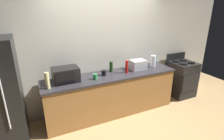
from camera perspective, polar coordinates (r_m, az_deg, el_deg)
ground_plane at (r=3.79m, az=2.69°, el=-16.31°), size 8.00×8.00×0.00m
back_wall at (r=3.89m, az=-2.59°, el=6.71°), size 6.40×0.10×2.70m
counter_run at (r=3.85m, az=0.00°, el=-7.70°), size 2.84×0.64×0.90m
stove_range at (r=4.96m, az=21.41°, el=-2.53°), size 0.60×0.61×1.08m
microwave at (r=3.40m, az=-14.68°, el=-1.45°), size 0.48×0.35×0.27m
toaster_oven at (r=3.99m, az=8.33°, el=1.71°), size 0.34×0.26×0.21m
paper_towel_roll at (r=4.21m, az=13.08°, el=2.76°), size 0.12×0.12×0.27m
bottle_hot_sauce at (r=3.73m, az=4.76°, el=1.07°), size 0.06×0.06×0.27m
bottle_wine at (r=3.79m, az=-0.29°, el=1.09°), size 0.07×0.07×0.23m
bottle_vinegar at (r=3.19m, az=-20.12°, el=-3.24°), size 0.08×0.08×0.29m
bottle_spray_cleaner at (r=4.45m, az=13.64°, el=3.17°), size 0.06×0.06×0.20m
mug_green at (r=3.43m, az=-5.44°, el=-2.12°), size 0.08×0.08×0.11m
mug_black at (r=3.61m, az=-2.62°, el=-0.93°), size 0.09×0.09×0.11m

